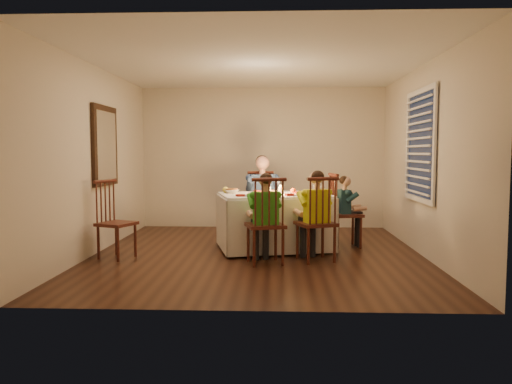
{
  "coord_description": "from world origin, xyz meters",
  "views": [
    {
      "loc": [
        0.26,
        -6.82,
        1.41
      ],
      "look_at": [
        -0.03,
        0.15,
        0.85
      ],
      "focal_mm": 35.0,
      "sensor_mm": 36.0,
      "label": 1
    }
  ],
  "objects_px": {
    "child_green": "(265,263)",
    "serving_bowl": "(232,191)",
    "adult": "(262,240)",
    "child_yellow": "(316,261)",
    "child_teal": "(345,247)",
    "chair_near_right": "(316,261)",
    "chair_near_left": "(265,263)",
    "chair_extra": "(117,258)",
    "chair_adult": "(262,240)",
    "chair_end": "(345,247)",
    "dining_table": "(274,210)"
  },
  "relations": [
    {
      "from": "child_teal",
      "to": "chair_near_right",
      "type": "bearing_deg",
      "value": 142.59
    },
    {
      "from": "child_yellow",
      "to": "chair_extra",
      "type": "bearing_deg",
      "value": -22.44
    },
    {
      "from": "child_green",
      "to": "adult",
      "type": "bearing_deg",
      "value": -102.59
    },
    {
      "from": "chair_adult",
      "to": "chair_extra",
      "type": "relative_size",
      "value": 1.06
    },
    {
      "from": "chair_extra",
      "to": "serving_bowl",
      "type": "xyz_separation_m",
      "value": [
        1.46,
        0.79,
        0.84
      ]
    },
    {
      "from": "chair_near_left",
      "to": "serving_bowl",
      "type": "height_order",
      "value": "serving_bowl"
    },
    {
      "from": "chair_extra",
      "to": "serving_bowl",
      "type": "relative_size",
      "value": 4.83
    },
    {
      "from": "chair_near_right",
      "to": "adult",
      "type": "bearing_deg",
      "value": -85.44
    },
    {
      "from": "chair_adult",
      "to": "serving_bowl",
      "type": "height_order",
      "value": "serving_bowl"
    },
    {
      "from": "adult",
      "to": "child_yellow",
      "type": "bearing_deg",
      "value": -75.46
    },
    {
      "from": "child_teal",
      "to": "chair_extra",
      "type": "bearing_deg",
      "value": 96.55
    },
    {
      "from": "chair_near_right",
      "to": "chair_extra",
      "type": "xyz_separation_m",
      "value": [
        -2.63,
        0.07,
        0.0
      ]
    },
    {
      "from": "chair_adult",
      "to": "chair_extra",
      "type": "bearing_deg",
      "value": -153.17
    },
    {
      "from": "adult",
      "to": "child_green",
      "type": "height_order",
      "value": "adult"
    },
    {
      "from": "chair_end",
      "to": "adult",
      "type": "bearing_deg",
      "value": 56.2
    },
    {
      "from": "dining_table",
      "to": "child_yellow",
      "type": "height_order",
      "value": "dining_table"
    },
    {
      "from": "child_teal",
      "to": "serving_bowl",
      "type": "height_order",
      "value": "serving_bowl"
    },
    {
      "from": "chair_near_left",
      "to": "chair_extra",
      "type": "xyz_separation_m",
      "value": [
        -1.98,
        0.25,
        0.0
      ]
    },
    {
      "from": "chair_near_left",
      "to": "child_yellow",
      "type": "relative_size",
      "value": 0.94
    },
    {
      "from": "chair_adult",
      "to": "chair_extra",
      "type": "distance_m",
      "value": 2.4
    },
    {
      "from": "chair_near_left",
      "to": "child_yellow",
      "type": "height_order",
      "value": "child_yellow"
    },
    {
      "from": "chair_near_left",
      "to": "adult",
      "type": "bearing_deg",
      "value": -102.59
    },
    {
      "from": "child_yellow",
      "to": "child_teal",
      "type": "relative_size",
      "value": 1.11
    },
    {
      "from": "child_green",
      "to": "child_teal",
      "type": "xyz_separation_m",
      "value": [
        1.17,
        1.15,
        0.0
      ]
    },
    {
      "from": "chair_end",
      "to": "child_green",
      "type": "distance_m",
      "value": 1.64
    },
    {
      "from": "chair_near_left",
      "to": "chair_near_right",
      "type": "height_order",
      "value": "same"
    },
    {
      "from": "chair_near_right",
      "to": "chair_end",
      "type": "distance_m",
      "value": 1.1
    },
    {
      "from": "chair_adult",
      "to": "child_green",
      "type": "bearing_deg",
      "value": -98.17
    },
    {
      "from": "chair_adult",
      "to": "child_teal",
      "type": "bearing_deg",
      "value": -35.25
    },
    {
      "from": "adult",
      "to": "child_green",
      "type": "xyz_separation_m",
      "value": [
        0.08,
        -1.72,
        0.0
      ]
    },
    {
      "from": "dining_table",
      "to": "child_yellow",
      "type": "bearing_deg",
      "value": -67.91
    },
    {
      "from": "chair_adult",
      "to": "serving_bowl",
      "type": "relative_size",
      "value": 5.09
    },
    {
      "from": "child_green",
      "to": "serving_bowl",
      "type": "relative_size",
      "value": 5.32
    },
    {
      "from": "chair_near_left",
      "to": "child_teal",
      "type": "xyz_separation_m",
      "value": [
        1.17,
        1.15,
        0.0
      ]
    },
    {
      "from": "chair_near_left",
      "to": "serving_bowl",
      "type": "xyz_separation_m",
      "value": [
        -0.52,
        1.04,
        0.84
      ]
    },
    {
      "from": "chair_adult",
      "to": "chair_near_right",
      "type": "bearing_deg",
      "value": -75.46
    },
    {
      "from": "dining_table",
      "to": "child_green",
      "type": "height_order",
      "value": "dining_table"
    },
    {
      "from": "chair_end",
      "to": "serving_bowl",
      "type": "bearing_deg",
      "value": 84.35
    },
    {
      "from": "serving_bowl",
      "to": "adult",
      "type": "bearing_deg",
      "value": 57.46
    },
    {
      "from": "chair_adult",
      "to": "chair_extra",
      "type": "xyz_separation_m",
      "value": [
        -1.9,
        -1.47,
        0.0
      ]
    },
    {
      "from": "chair_near_left",
      "to": "child_green",
      "type": "xyz_separation_m",
      "value": [
        -0.0,
        0.0,
        0.0
      ]
    },
    {
      "from": "chair_near_right",
      "to": "dining_table",
      "type": "bearing_deg",
      "value": -75.11
    },
    {
      "from": "child_green",
      "to": "serving_bowl",
      "type": "height_order",
      "value": "serving_bowl"
    },
    {
      "from": "chair_near_right",
      "to": "child_yellow",
      "type": "height_order",
      "value": "child_yellow"
    },
    {
      "from": "chair_extra",
      "to": "child_yellow",
      "type": "distance_m",
      "value": 2.63
    },
    {
      "from": "dining_table",
      "to": "chair_adult",
      "type": "relative_size",
      "value": 1.61
    },
    {
      "from": "chair_near_right",
      "to": "chair_near_left",
      "type": "bearing_deg",
      "value": -5.55
    },
    {
      "from": "dining_table",
      "to": "child_teal",
      "type": "distance_m",
      "value": 1.23
    },
    {
      "from": "chair_near_right",
      "to": "chair_extra",
      "type": "relative_size",
      "value": 1.06
    },
    {
      "from": "adult",
      "to": "child_teal",
      "type": "distance_m",
      "value": 1.37
    }
  ]
}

